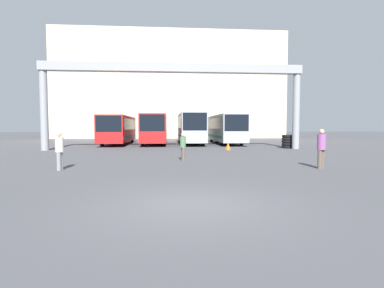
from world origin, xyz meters
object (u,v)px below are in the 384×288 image
object	(u,v)px
bus_slot_3	(225,127)
pedestrian_near_right	(321,148)
tire_stack	(288,141)
pedestrian_near_center	(60,150)
bus_slot_1	(155,128)
bus_slot_0	(118,128)
pedestrian_near_left	(183,146)
traffic_cone	(228,146)
bus_slot_2	(191,127)

from	to	relation	value
bus_slot_3	pedestrian_near_right	bearing A→B (deg)	-88.39
bus_slot_3	tire_stack	bearing A→B (deg)	-60.88
pedestrian_near_center	bus_slot_1	bearing A→B (deg)	-178.79
bus_slot_0	bus_slot_1	world-z (taller)	bus_slot_1
bus_slot_0	pedestrian_near_left	xyz separation A→B (m)	(6.28, -16.49, -0.92)
bus_slot_0	traffic_cone	xyz separation A→B (m)	(10.43, -8.80, -1.43)
traffic_cone	bus_slot_0	bearing A→B (deg)	139.86
tire_stack	bus_slot_0	bearing A→B (deg)	155.70
pedestrian_near_center	traffic_cone	distance (m)	14.68
pedestrian_near_left	pedestrian_near_center	bearing A→B (deg)	101.03
bus_slot_1	pedestrian_near_right	bearing A→B (deg)	-66.94
pedestrian_near_left	traffic_cone	xyz separation A→B (m)	(4.16, 7.69, -0.51)
pedestrian_near_left	pedestrian_near_right	bearing A→B (deg)	-138.82
bus_slot_0	pedestrian_near_center	bearing A→B (deg)	-88.17
bus_slot_0	pedestrian_near_right	distance (m)	23.70
bus_slot_1	tire_stack	distance (m)	14.21
bus_slot_1	bus_slot_3	size ratio (longest dim) A/B	0.94
pedestrian_near_right	bus_slot_2	bearing A→B (deg)	81.61
traffic_cone	tire_stack	distance (m)	5.92
tire_stack	pedestrian_near_right	bearing A→B (deg)	-105.89
bus_slot_3	pedestrian_near_center	distance (m)	22.98
bus_slot_1	tire_stack	bearing A→B (deg)	-30.64
bus_slot_1	pedestrian_near_center	bearing A→B (deg)	-99.69
bus_slot_3	traffic_cone	distance (m)	9.33
bus_slot_1	bus_slot_2	distance (m)	3.98
traffic_cone	tire_stack	world-z (taller)	tire_stack
pedestrian_near_center	traffic_cone	xyz separation A→B (m)	(9.80, 10.90, -0.58)
bus_slot_3	bus_slot_1	bearing A→B (deg)	-177.35
pedestrian_near_right	tire_stack	size ratio (longest dim) A/B	1.53
pedestrian_near_right	tire_stack	world-z (taller)	pedestrian_near_right
bus_slot_0	bus_slot_1	distance (m)	3.98
pedestrian_near_center	tire_stack	world-z (taller)	pedestrian_near_center
bus_slot_2	traffic_cone	bearing A→B (deg)	-74.38
pedestrian_near_left	pedestrian_near_right	xyz separation A→B (m)	(6.23, -3.63, 0.13)
pedestrian_near_right	traffic_cone	world-z (taller)	pedestrian_near_right
bus_slot_0	pedestrian_near_right	world-z (taller)	bus_slot_0
pedestrian_near_right	traffic_cone	size ratio (longest dim) A/B	2.80
bus_slot_0	traffic_cone	bearing A→B (deg)	-40.14
bus_slot_3	traffic_cone	bearing A→B (deg)	-99.38
bus_slot_2	traffic_cone	size ratio (longest dim) A/B	16.71
bus_slot_3	pedestrian_near_center	size ratio (longest dim) A/B	6.64
pedestrian_near_center	tire_stack	bearing A→B (deg)	139.53
pedestrian_near_right	bus_slot_0	bearing A→B (deg)	100.77
traffic_cone	bus_slot_3	bearing A→B (deg)	80.62
pedestrian_near_center	tire_stack	xyz separation A→B (m)	(15.53, 12.41, -0.31)
bus_slot_1	bus_slot_0	bearing A→B (deg)	178.83
bus_slot_2	pedestrian_near_left	size ratio (longest dim) A/B	6.89
bus_slot_1	pedestrian_near_left	distance (m)	16.60
bus_slot_0	pedestrian_near_center	world-z (taller)	bus_slot_0
bus_slot_2	tire_stack	xyz separation A→B (m)	(8.20, -7.36, -1.33)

